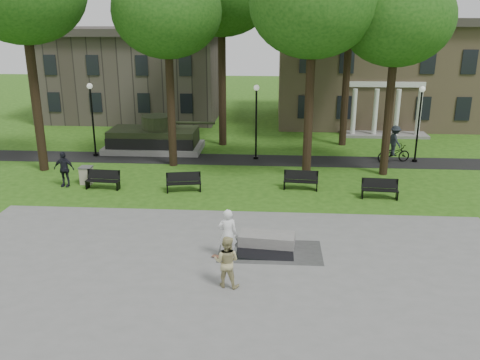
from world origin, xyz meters
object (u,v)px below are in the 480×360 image
object	(u,v)px
cyclist	(394,147)
trash_bin	(86,175)
skateboarder	(228,234)
park_bench_0	(103,179)
concrete_block	(267,239)
friend_watching	(227,262)

from	to	relation	value
cyclist	trash_bin	xyz separation A→B (m)	(-17.65, -5.49, -0.47)
skateboarder	trash_bin	distance (m)	12.01
cyclist	park_bench_0	world-z (taller)	cyclist
concrete_block	skateboarder	xyz separation A→B (m)	(-1.46, -1.29, 0.75)
concrete_block	park_bench_0	distance (m)	10.88
friend_watching	park_bench_0	distance (m)	12.32
friend_watching	park_bench_0	xyz separation A→B (m)	(-7.50, 9.77, -0.40)
friend_watching	cyclist	world-z (taller)	cyclist
skateboarder	trash_bin	world-z (taller)	skateboarder
trash_bin	skateboarder	bearing A→B (deg)	-44.80
friend_watching	trash_bin	bearing A→B (deg)	-38.53
cyclist	park_bench_0	distance (m)	17.62
concrete_block	cyclist	world-z (taller)	cyclist
concrete_block	trash_bin	bearing A→B (deg)	144.31
skateboarder	trash_bin	size ratio (longest dim) A/B	2.04
skateboarder	cyclist	xyz separation A→B (m)	(9.13, 13.95, -0.05)
park_bench_0	concrete_block	bearing A→B (deg)	-32.09
concrete_block	trash_bin	distance (m)	12.28
concrete_block	cyclist	size ratio (longest dim) A/B	0.94
concrete_block	park_bench_0	size ratio (longest dim) A/B	1.20
skateboarder	park_bench_0	size ratio (longest dim) A/B	1.07
concrete_block	cyclist	xyz separation A→B (m)	(7.68, 12.65, 0.71)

